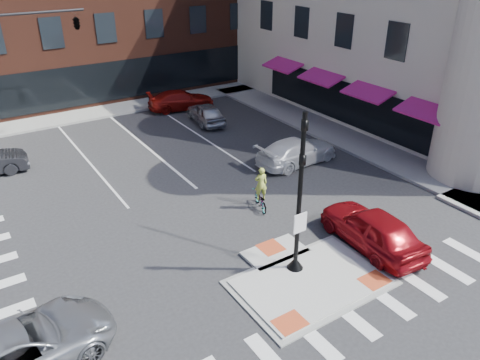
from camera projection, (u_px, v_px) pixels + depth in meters
ground at (302, 276)px, 16.90m from camera, size 120.00×120.00×0.00m
refuge_island at (306, 279)px, 16.69m from camera, size 5.40×4.65×0.13m
sidewalk_e at (332, 132)px, 29.58m from camera, size 3.00×24.00×0.15m
sidewalk_n at (143, 103)px, 34.77m from camera, size 26.00×3.00×0.15m
signal_pole at (298, 215)px, 16.13m from camera, size 0.60×0.60×5.98m
mast_arm_signal at (51, 35)px, 25.86m from camera, size 6.10×2.24×8.00m
silver_suv at (20, 349)px, 12.90m from camera, size 5.62×3.20×1.48m
red_sedan at (372, 228)px, 18.24m from camera, size 2.28×4.86×1.61m
white_pickup at (297, 151)px, 25.25m from camera, size 4.93×2.26×1.40m
bg_car_silver at (206, 113)px, 30.97m from camera, size 2.12×4.13×1.34m
bg_car_red at (181, 100)px, 33.51m from camera, size 4.98×2.78×1.37m
cyclist at (261, 195)px, 20.93m from camera, size 1.00×1.64×2.01m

